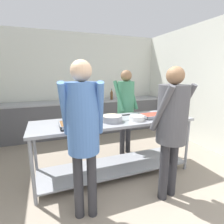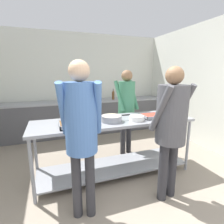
# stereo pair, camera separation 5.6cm
# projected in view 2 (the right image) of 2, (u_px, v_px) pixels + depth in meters

# --- Properties ---
(wall_rear) EXTENTS (4.56, 0.06, 2.65)m
(wall_rear) POSITION_uv_depth(u_px,v_px,m) (83.00, 83.00, 4.88)
(wall_rear) COLOR silver
(wall_rear) RESTS_ON ground_plane
(wall_right) EXTENTS (0.06, 4.38, 2.65)m
(wall_right) POSITION_uv_depth(u_px,v_px,m) (208.00, 86.00, 3.66)
(wall_right) COLOR silver
(wall_right) RESTS_ON ground_plane
(back_counter) EXTENTS (4.40, 0.65, 0.89)m
(back_counter) POSITION_uv_depth(u_px,v_px,m) (87.00, 117.00, 4.73)
(back_counter) COLOR #4C4C51
(back_counter) RESTS_ON ground_plane
(serving_counter) EXTENTS (2.44, 0.73, 0.90)m
(serving_counter) POSITION_uv_depth(u_px,v_px,m) (114.00, 138.00, 2.73)
(serving_counter) COLOR gray
(serving_counter) RESTS_ON ground_plane
(serving_tray_roast) EXTENTS (0.49, 0.32, 0.05)m
(serving_tray_roast) POSITION_uv_depth(u_px,v_px,m) (78.00, 124.00, 2.36)
(serving_tray_roast) COLOR gray
(serving_tray_roast) RESTS_ON serving_counter
(sauce_pan) EXTENTS (0.45, 0.31, 0.09)m
(sauce_pan) POSITION_uv_depth(u_px,v_px,m) (112.00, 118.00, 2.56)
(sauce_pan) COLOR gray
(sauce_pan) RESTS_ON serving_counter
(plate_stack) EXTENTS (0.23, 0.23, 0.07)m
(plate_stack) POSITION_uv_depth(u_px,v_px,m) (137.00, 118.00, 2.61)
(plate_stack) COLOR white
(plate_stack) RESTS_ON serving_counter
(serving_tray_vegetables) EXTENTS (0.37, 0.27, 0.05)m
(serving_tray_vegetables) POSITION_uv_depth(u_px,v_px,m) (153.00, 116.00, 2.79)
(serving_tray_vegetables) COLOR gray
(serving_tray_vegetables) RESTS_ON serving_counter
(guest_serving_left) EXTENTS (0.50, 0.39, 1.67)m
(guest_serving_left) POSITION_uv_depth(u_px,v_px,m) (171.00, 121.00, 2.09)
(guest_serving_left) COLOR #2D2D33
(guest_serving_left) RESTS_ON ground_plane
(guest_serving_right) EXTENTS (0.48, 0.41, 1.72)m
(guest_serving_right) POSITION_uv_depth(u_px,v_px,m) (81.00, 125.00, 1.78)
(guest_serving_right) COLOR #2D2D33
(guest_serving_right) RESTS_ON ground_plane
(cook_behind_counter) EXTENTS (0.46, 0.39, 1.65)m
(cook_behind_counter) POSITION_uv_depth(u_px,v_px,m) (126.00, 103.00, 3.36)
(cook_behind_counter) COLOR #2D2D33
(cook_behind_counter) RESTS_ON ground_plane
(water_bottle) EXTENTS (0.07, 0.07, 0.29)m
(water_bottle) POSITION_uv_depth(u_px,v_px,m) (113.00, 95.00, 4.79)
(water_bottle) COLOR brown
(water_bottle) RESTS_ON back_counter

